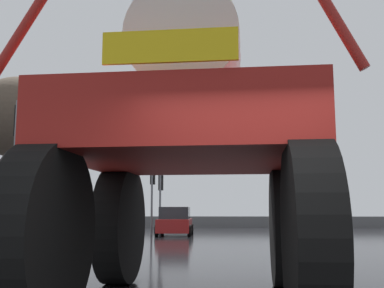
% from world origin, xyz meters
% --- Properties ---
extents(ground_plane, '(120.00, 120.00, 0.00)m').
position_xyz_m(ground_plane, '(0.00, 18.00, 0.00)').
color(ground_plane, black).
extents(oversize_sprayer, '(4.29, 5.26, 4.91)m').
position_xyz_m(oversize_sprayer, '(-0.77, 3.29, 2.08)').
color(oversize_sprayer, black).
rests_on(oversize_sprayer, ground).
extents(sedan_ahead, '(1.99, 4.16, 1.52)m').
position_xyz_m(sedan_ahead, '(-3.17, 22.48, 0.71)').
color(sedan_ahead, maroon).
rests_on(sedan_ahead, ground).
extents(traffic_signal_near_left, '(0.24, 0.54, 4.17)m').
position_xyz_m(traffic_signal_near_left, '(-5.78, 8.57, 3.04)').
color(traffic_signal_near_left, slate).
rests_on(traffic_signal_near_left, ground).
extents(traffic_signal_far_left, '(0.24, 0.55, 3.71)m').
position_xyz_m(traffic_signal_far_left, '(-4.43, 22.40, 2.70)').
color(traffic_signal_far_left, slate).
rests_on(traffic_signal_far_left, ground).
extents(traffic_signal_far_right, '(0.24, 0.55, 3.38)m').
position_xyz_m(traffic_signal_far_right, '(-3.97, 22.41, 2.46)').
color(traffic_signal_far_right, slate).
rests_on(traffic_signal_far_right, ground).
extents(bare_tree_left, '(4.32, 4.32, 7.31)m').
position_xyz_m(bare_tree_left, '(-9.58, 16.85, 5.46)').
color(bare_tree_left, '#473828').
rests_on(bare_tree_left, ground).
extents(roadside_barrier, '(32.08, 0.24, 0.90)m').
position_xyz_m(roadside_barrier, '(0.00, 36.27, 0.45)').
color(roadside_barrier, '#59595B').
rests_on(roadside_barrier, ground).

